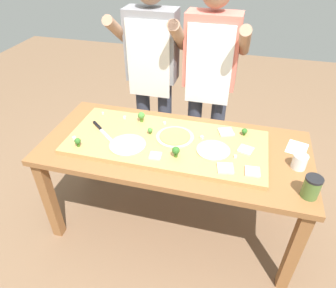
# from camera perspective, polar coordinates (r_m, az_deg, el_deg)

# --- Properties ---
(ground_plane) EXTENTS (8.00, 8.00, 0.00)m
(ground_plane) POSITION_cam_1_polar(r_m,az_deg,el_deg) (2.56, 0.98, -14.00)
(ground_plane) COLOR brown
(prep_table) EXTENTS (1.77, 0.80, 0.75)m
(prep_table) POSITION_cam_1_polar(r_m,az_deg,el_deg) (2.09, 1.16, -2.39)
(prep_table) COLOR brown
(prep_table) RESTS_ON ground
(cutting_board) EXTENTS (1.32, 0.57, 0.03)m
(cutting_board) POSITION_cam_1_polar(r_m,az_deg,el_deg) (2.04, -0.34, 0.35)
(cutting_board) COLOR tan
(cutting_board) RESTS_ON prep_table
(chefs_knife) EXTENTS (0.23, 0.19, 0.02)m
(chefs_knife) POSITION_cam_1_polar(r_m,az_deg,el_deg) (2.20, -12.58, 2.86)
(chefs_knife) COLOR #B7BABF
(chefs_knife) RESTS_ON cutting_board
(pizza_whole_white_garlic) EXTENTS (0.21, 0.21, 0.02)m
(pizza_whole_white_garlic) POSITION_cam_1_polar(r_m,az_deg,el_deg) (1.96, 8.45, -1.12)
(pizza_whole_white_garlic) COLOR beige
(pizza_whole_white_garlic) RESTS_ON cutting_board
(pizza_whole_pesto_green) EXTENTS (0.26, 0.26, 0.02)m
(pizza_whole_pesto_green) POSITION_cam_1_polar(r_m,az_deg,el_deg) (2.06, 1.30, 1.36)
(pizza_whole_pesto_green) COLOR beige
(pizza_whole_pesto_green) RESTS_ON cutting_board
(pizza_whole_cheese_artichoke) EXTENTS (0.24, 0.24, 0.02)m
(pizza_whole_cheese_artichoke) POSITION_cam_1_polar(r_m,az_deg,el_deg) (2.00, -7.55, -0.12)
(pizza_whole_cheese_artichoke) COLOR beige
(pizza_whole_cheese_artichoke) RESTS_ON cutting_board
(pizza_slice_far_left) EXTENTS (0.13, 0.13, 0.01)m
(pizza_slice_far_left) POSITION_cam_1_polar(r_m,az_deg,el_deg) (2.15, 10.75, 2.23)
(pizza_slice_far_left) COLOR beige
(pizza_slice_far_left) RESTS_ON cutting_board
(pizza_slice_near_right) EXTENTS (0.11, 0.11, 0.01)m
(pizza_slice_near_right) POSITION_cam_1_polar(r_m,az_deg,el_deg) (1.83, 10.65, -4.47)
(pizza_slice_near_right) COLOR beige
(pizza_slice_near_right) RESTS_ON cutting_board
(pizza_slice_near_left) EXTENTS (0.09, 0.09, 0.01)m
(pizza_slice_near_left) POSITION_cam_1_polar(r_m,az_deg,el_deg) (1.85, 15.47, -4.98)
(pizza_slice_near_left) COLOR beige
(pizza_slice_near_left) RESTS_ON cutting_board
(pizza_slice_far_right) EXTENTS (0.11, 0.11, 0.01)m
(pizza_slice_far_right) POSITION_cam_1_polar(r_m,az_deg,el_deg) (2.00, 14.27, -1.07)
(pizza_slice_far_right) COLOR beige
(pizza_slice_far_right) RESTS_ON cutting_board
(pizza_slice_center) EXTENTS (0.08, 0.08, 0.01)m
(pizza_slice_center) POSITION_cam_1_polar(r_m,az_deg,el_deg) (1.90, -2.35, -2.22)
(pizza_slice_center) COLOR beige
(pizza_slice_center) RESTS_ON cutting_board
(broccoli_floret_back_left) EXTENTS (0.04, 0.04, 0.05)m
(broccoli_floret_back_left) POSITION_cam_1_polar(r_m,az_deg,el_deg) (2.13, 14.08, 2.31)
(broccoli_floret_back_left) COLOR #366618
(broccoli_floret_back_left) RESTS_ON cutting_board
(broccoli_floret_center_right) EXTENTS (0.04, 0.04, 0.06)m
(broccoli_floret_center_right) POSITION_cam_1_polar(r_m,az_deg,el_deg) (2.05, -16.51, 0.46)
(broccoli_floret_center_right) COLOR #366618
(broccoli_floret_center_right) RESTS_ON cutting_board
(broccoli_floret_front_left) EXTENTS (0.05, 0.05, 0.08)m
(broccoli_floret_front_left) POSITION_cam_1_polar(r_m,az_deg,el_deg) (2.22, -4.99, 5.25)
(broccoli_floret_front_left) COLOR #487A23
(broccoli_floret_front_left) RESTS_ON cutting_board
(broccoli_floret_center_left) EXTENTS (0.04, 0.04, 0.05)m
(broccoli_floret_center_left) POSITION_cam_1_polar(r_m,az_deg,el_deg) (2.09, -3.35, 2.56)
(broccoli_floret_center_left) COLOR #487A23
(broccoli_floret_center_left) RESTS_ON cutting_board
(broccoli_floret_front_mid) EXTENTS (0.05, 0.05, 0.07)m
(broccoli_floret_front_mid) POSITION_cam_1_polar(r_m,az_deg,el_deg) (1.87, 1.48, -1.29)
(broccoli_floret_front_mid) COLOR #366618
(broccoli_floret_front_mid) RESTS_ON cutting_board
(cheese_crumble_a) EXTENTS (0.02, 0.02, 0.02)m
(cheese_crumble_a) POSITION_cam_1_polar(r_m,az_deg,el_deg) (2.29, -8.12, 4.93)
(cheese_crumble_a) COLOR silver
(cheese_crumble_a) RESTS_ON cutting_board
(cheese_crumble_b) EXTENTS (0.02, 0.02, 0.02)m
(cheese_crumble_b) POSITION_cam_1_polar(r_m,az_deg,el_deg) (2.20, -0.65, 3.96)
(cheese_crumble_b) COLOR silver
(cheese_crumble_b) RESTS_ON cutting_board
(cheese_crumble_c) EXTENTS (0.03, 0.03, 0.02)m
(cheese_crumble_c) POSITION_cam_1_polar(r_m,az_deg,el_deg) (2.13, -17.11, 1.06)
(cheese_crumble_c) COLOR silver
(cheese_crumble_c) RESTS_ON cutting_board
(cheese_crumble_d) EXTENTS (0.03, 0.03, 0.02)m
(cheese_crumble_d) POSITION_cam_1_polar(r_m,az_deg,el_deg) (2.06, 6.32, 1.23)
(cheese_crumble_d) COLOR silver
(cheese_crumble_d) RESTS_ON cutting_board
(cheese_crumble_e) EXTENTS (0.02, 0.02, 0.02)m
(cheese_crumble_e) POSITION_cam_1_polar(r_m,az_deg,el_deg) (1.93, 12.45, -2.29)
(cheese_crumble_e) COLOR white
(cheese_crumble_e) RESTS_ON cutting_board
(cheese_crumble_f) EXTENTS (0.02, 0.02, 0.01)m
(cheese_crumble_f) POSITION_cam_1_polar(r_m,az_deg,el_deg) (2.37, -12.05, 5.65)
(cheese_crumble_f) COLOR silver
(cheese_crumble_f) RESTS_ON cutting_board
(flour_cup) EXTENTS (0.09, 0.09, 0.09)m
(flour_cup) POSITION_cam_1_polar(r_m,az_deg,el_deg) (2.00, 23.31, -3.15)
(flour_cup) COLOR white
(flour_cup) RESTS_ON prep_table
(sauce_jar) EXTENTS (0.09, 0.09, 0.13)m
(sauce_jar) POSITION_cam_1_polar(r_m,az_deg,el_deg) (1.81, 25.21, -7.29)
(sauce_jar) COLOR #517033
(sauce_jar) RESTS_ON prep_table
(recipe_note) EXTENTS (0.16, 0.19, 0.00)m
(recipe_note) POSITION_cam_1_polar(r_m,az_deg,el_deg) (2.18, 22.91, -0.70)
(recipe_note) COLOR white
(recipe_note) RESTS_ON prep_table
(cook_left) EXTENTS (0.54, 0.39, 1.67)m
(cook_left) POSITION_cam_1_polar(r_m,az_deg,el_deg) (2.57, -2.94, 14.08)
(cook_left) COLOR #333847
(cook_left) RESTS_ON ground
(cook_right) EXTENTS (0.54, 0.39, 1.67)m
(cook_right) POSITION_cam_1_polar(r_m,az_deg,el_deg) (2.47, 7.78, 12.92)
(cook_right) COLOR #333847
(cook_right) RESTS_ON ground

